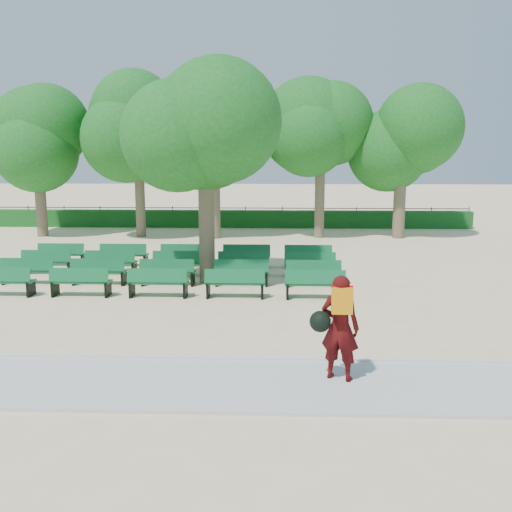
{
  "coord_description": "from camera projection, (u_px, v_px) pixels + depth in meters",
  "views": [
    {
      "loc": [
        2.69,
        -16.46,
        3.86
      ],
      "look_at": [
        2.12,
        -1.0,
        1.1
      ],
      "focal_mm": 40.0,
      "sensor_mm": 36.0,
      "label": 1
    }
  ],
  "objects": [
    {
      "name": "paving",
      "position": [
        118.0,
        383.0,
        9.68
      ],
      "size": [
        30.0,
        2.2,
        0.06
      ],
      "primitive_type": "cube",
      "color": "beige",
      "rests_on": "ground"
    },
    {
      "name": "curb",
      "position": [
        134.0,
        358.0,
        10.81
      ],
      "size": [
        30.0,
        0.12,
        0.1
      ],
      "primitive_type": "cube",
      "color": "silver",
      "rests_on": "ground"
    },
    {
      "name": "tree_line",
      "position": [
        219.0,
        238.0,
        26.81
      ],
      "size": [
        21.8,
        6.8,
        7.04
      ],
      "primitive_type": null,
      "color": "#1B651F",
      "rests_on": "ground"
    },
    {
      "name": "person",
      "position": [
        338.0,
        326.0,
        9.62
      ],
      "size": [
        0.91,
        0.66,
        1.82
      ],
      "rotation": [
        0.0,
        0.0,
        2.74
      ],
      "color": "#40090A",
      "rests_on": "ground"
    },
    {
      "name": "hedge",
      "position": [
        227.0,
        219.0,
        30.66
      ],
      "size": [
        26.0,
        0.7,
        0.9
      ],
      "primitive_type": "cube",
      "color": "#16571E",
      "rests_on": "ground"
    },
    {
      "name": "fence",
      "position": [
        227.0,
        226.0,
        31.14
      ],
      "size": [
        26.0,
        0.1,
        1.02
      ],
      "primitive_type": null,
      "color": "black",
      "rests_on": "ground"
    },
    {
      "name": "bench_array",
      "position": [
        174.0,
        277.0,
        17.8
      ],
      "size": [
        1.66,
        0.62,
        1.03
      ],
      "rotation": [
        0.0,
        0.0,
        -0.07
      ],
      "color": "#116534",
      "rests_on": "ground"
    },
    {
      "name": "ground",
      "position": [
        186.0,
        286.0,
        16.97
      ],
      "size": [
        120.0,
        120.0,
        0.0
      ],
      "primitive_type": "plane",
      "color": "beige"
    },
    {
      "name": "tree_among",
      "position": [
        205.0,
        147.0,
        16.76
      ],
      "size": [
        4.07,
        4.07,
        5.93
      ],
      "color": "brown",
      "rests_on": "ground"
    }
  ]
}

